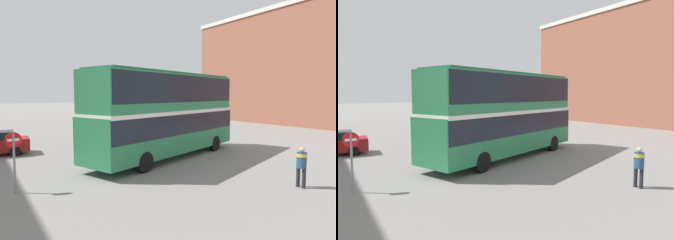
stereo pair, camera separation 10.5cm
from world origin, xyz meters
The scene contains 6 objects.
ground_plane centered at (0.00, 0.00, 0.00)m, with size 240.00×240.00×0.00m, color gray.
building_row_right centered at (26.39, 6.15, 7.10)m, with size 11.57×31.52×14.18m.
double_decker_bus centered at (-0.20, -0.64, 2.78)m, with size 11.18×6.01×4.87m.
pedestrian_foreground centered at (1.13, -8.17, 0.99)m, with size 0.41×0.41×1.62m.
parked_car_kerb_far centered at (12.33, 17.42, 0.79)m, with size 4.35×2.63×1.57m.
no_entry_sign centered at (-8.36, -2.76, 1.51)m, with size 0.57×0.08×2.28m.
Camera 2 is at (-9.47, -15.00, 3.65)m, focal length 32.00 mm.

